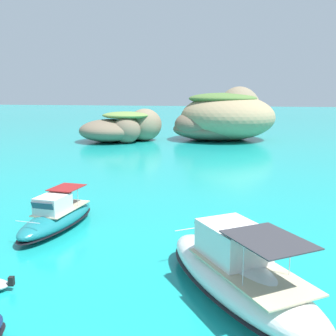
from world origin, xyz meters
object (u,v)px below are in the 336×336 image
Objects in this scene: islet_small at (123,128)px; islet_large at (223,118)px; motorboat_white at (238,275)px; motorboat_teal at (57,217)px.

islet_large is at bearing 18.88° from islet_small.
motorboat_white is 1.32× the size of motorboat_teal.
islet_large is at bearing 93.47° from motorboat_white.
islet_small is 1.93× the size of motorboat_teal.
islet_small is at bearing 112.06° from motorboat_white.
motorboat_teal is at bearing 150.10° from motorboat_white.
islet_large is 2.10× the size of motorboat_white.
motorboat_white is (3.05, -50.33, -2.50)m from islet_large.
islet_small reaches higher than motorboat_white.
islet_small is 1.46× the size of motorboat_white.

